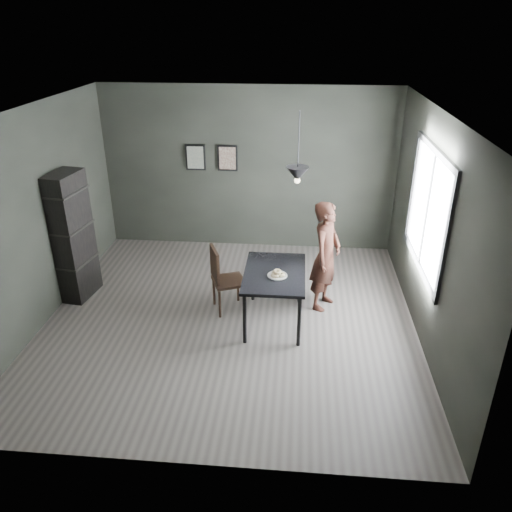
# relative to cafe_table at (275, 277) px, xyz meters

# --- Properties ---
(ground) EXTENTS (5.00, 5.00, 0.00)m
(ground) POSITION_rel_cafe_table_xyz_m (-0.60, 0.00, -0.67)
(ground) COLOR #3D3834
(ground) RESTS_ON ground
(back_wall) EXTENTS (5.00, 0.10, 2.80)m
(back_wall) POSITION_rel_cafe_table_xyz_m (-0.60, 2.50, 0.73)
(back_wall) COLOR black
(back_wall) RESTS_ON ground
(ceiling) EXTENTS (5.00, 5.00, 0.02)m
(ceiling) POSITION_rel_cafe_table_xyz_m (-0.60, 0.00, 2.13)
(ceiling) COLOR silver
(ceiling) RESTS_ON ground
(window_assembly) EXTENTS (0.04, 1.96, 1.56)m
(window_assembly) POSITION_rel_cafe_table_xyz_m (1.87, 0.20, 0.93)
(window_assembly) COLOR white
(window_assembly) RESTS_ON ground
(cafe_table) EXTENTS (0.80, 1.20, 0.75)m
(cafe_table) POSITION_rel_cafe_table_xyz_m (0.00, 0.00, 0.00)
(cafe_table) COLOR black
(cafe_table) RESTS_ON ground
(white_plate) EXTENTS (0.23, 0.23, 0.01)m
(white_plate) POSITION_rel_cafe_table_xyz_m (0.04, -0.11, 0.08)
(white_plate) COLOR silver
(white_plate) RESTS_ON cafe_table
(donut_pile) EXTENTS (0.18, 0.19, 0.08)m
(donut_pile) POSITION_rel_cafe_table_xyz_m (0.04, -0.11, 0.12)
(donut_pile) COLOR #F7EBC0
(donut_pile) RESTS_ON white_plate
(woman) EXTENTS (0.58, 0.68, 1.57)m
(woman) POSITION_rel_cafe_table_xyz_m (0.68, 0.47, 0.11)
(woman) COLOR black
(woman) RESTS_ON ground
(wood_chair) EXTENTS (0.54, 0.54, 0.96)m
(wood_chair) POSITION_rel_cafe_table_xyz_m (-0.73, 0.22, -0.12)
(wood_chair) COLOR black
(wood_chair) RESTS_ON ground
(shelf_unit) EXTENTS (0.44, 0.67, 1.87)m
(shelf_unit) POSITION_rel_cafe_table_xyz_m (-2.92, 0.47, 0.27)
(shelf_unit) COLOR black
(shelf_unit) RESTS_ON ground
(pendant_lamp) EXTENTS (0.28, 0.28, 0.86)m
(pendant_lamp) POSITION_rel_cafe_table_xyz_m (0.25, 0.10, 1.38)
(pendant_lamp) COLOR black
(pendant_lamp) RESTS_ON ground
(framed_print_left) EXTENTS (0.34, 0.04, 0.44)m
(framed_print_left) POSITION_rel_cafe_table_xyz_m (-1.50, 2.47, 0.93)
(framed_print_left) COLOR black
(framed_print_left) RESTS_ON ground
(framed_print_right) EXTENTS (0.34, 0.04, 0.44)m
(framed_print_right) POSITION_rel_cafe_table_xyz_m (-0.95, 2.47, 0.93)
(framed_print_right) COLOR black
(framed_print_right) RESTS_ON ground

